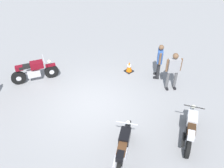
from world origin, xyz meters
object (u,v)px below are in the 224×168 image
motorcycle_maroon_cruiser (34,71)px  person_in_gray_shirt (173,69)px  motorcycle_silver_cruiser (190,128)px  person_in_blue_shirt (160,59)px  traffic_cone (129,67)px  motorcycle_black_cruiser (123,146)px

motorcycle_maroon_cruiser → person_in_gray_shirt: size_ratio=1.13×
motorcycle_maroon_cruiser → motorcycle_silver_cruiser: (-6.57, -2.34, 0.00)m
motorcycle_maroon_cruiser → person_in_blue_shirt: size_ratio=1.19×
motorcycle_maroon_cruiser → traffic_cone: motorcycle_maroon_cruiser is taller
motorcycle_black_cruiser → person_in_gray_shirt: size_ratio=1.01×
person_in_gray_shirt → person_in_blue_shirt: 0.94m
motorcycle_maroon_cruiser → motorcycle_silver_cruiser: same height
motorcycle_maroon_cruiser → person_in_gray_shirt: (-4.41, -4.14, 0.49)m
person_in_gray_shirt → traffic_cone: bearing=-131.8°
motorcycle_silver_cruiser → traffic_cone: 4.47m
motorcycle_black_cruiser → motorcycle_silver_cruiser: 2.41m
traffic_cone → person_in_gray_shirt: bearing=-167.3°
motorcycle_maroon_cruiser → motorcycle_silver_cruiser: bearing=-48.7°
person_in_gray_shirt → person_in_blue_shirt: bearing=-158.5°
person_in_blue_shirt → traffic_cone: bearing=-8.4°
motorcycle_maroon_cruiser → person_in_blue_shirt: person_in_blue_shirt is taller
motorcycle_maroon_cruiser → person_in_gray_shirt: person_in_gray_shirt is taller
motorcycle_silver_cruiser → person_in_blue_shirt: bearing=25.4°
motorcycle_black_cruiser → person_in_blue_shirt: (2.12, -4.24, 0.43)m
motorcycle_silver_cruiser → person_in_gray_shirt: 2.86m
motorcycle_maroon_cruiser → person_in_blue_shirt: (-3.49, -4.37, 0.43)m
person_in_blue_shirt → traffic_cone: person_in_blue_shirt is taller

